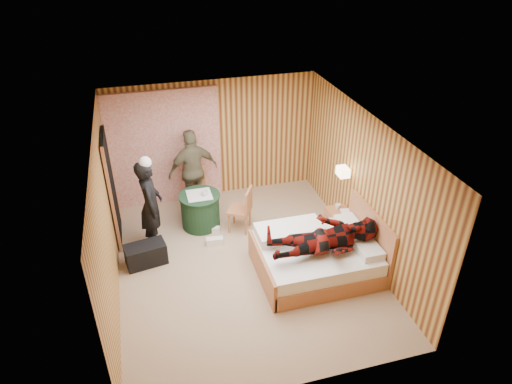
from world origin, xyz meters
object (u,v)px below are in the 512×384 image
object	(u,v)px
round_table	(200,210)
man_on_bed	(326,232)
wall_lamp	(343,172)
chair_far	(195,185)
woman_standing	(151,205)
chair_near	(243,207)
bed	(317,256)
duffel_bag	(146,254)
man_at_table	(193,171)
nightstand	(339,224)

from	to	relation	value
round_table	man_on_bed	xyz separation A→B (m)	(1.68, -2.05, 0.60)
wall_lamp	chair_far	xyz separation A→B (m)	(-2.44, 1.53, -0.76)
woman_standing	man_on_bed	xyz separation A→B (m)	(2.58, -1.66, 0.09)
wall_lamp	chair_near	world-z (taller)	wall_lamp
round_table	chair_near	bearing A→B (deg)	-25.08
woman_standing	man_on_bed	world-z (taller)	man_on_bed
bed	chair_near	size ratio (longest dim) A/B	2.19
bed	chair_far	size ratio (longest dim) A/B	2.10
duffel_bag	man_on_bed	xyz separation A→B (m)	(2.77, -1.16, 0.75)
bed	man_at_table	xyz separation A→B (m)	(-1.66, 2.48, 0.56)
round_table	chair_far	bearing A→B (deg)	88.92
duffel_bag	woman_standing	world-z (taller)	woman_standing
chair_near	woman_standing	xyz separation A→B (m)	(-1.66, -0.03, 0.33)
chair_near	woman_standing	world-z (taller)	woman_standing
nightstand	round_table	bearing A→B (deg)	156.59
man_at_table	bed	bearing A→B (deg)	111.36
man_at_table	wall_lamp	bearing A→B (deg)	135.20
chair_near	duffel_bag	world-z (taller)	chair_near
round_table	bed	bearing A→B (deg)	-47.73
chair_near	man_on_bed	xyz separation A→B (m)	(0.91, -1.69, 0.43)
chair_far	chair_near	xyz separation A→B (m)	(0.75, -0.98, -0.02)
bed	woman_standing	world-z (taller)	woman_standing
wall_lamp	woman_standing	distance (m)	3.42
woman_standing	chair_near	bearing A→B (deg)	-86.34
wall_lamp	woman_standing	world-z (taller)	woman_standing
chair_near	woman_standing	size ratio (longest dim) A/B	0.52
woman_standing	man_on_bed	bearing A→B (deg)	-120.21
bed	duffel_bag	distance (m)	2.91
man_at_table	man_on_bed	xyz separation A→B (m)	(1.68, -2.70, 0.08)
nightstand	chair_far	size ratio (longest dim) A/B	0.60
round_table	man_at_table	bearing A→B (deg)	90.00
man_at_table	man_on_bed	world-z (taller)	man_on_bed
man_on_bed	bed	bearing A→B (deg)	95.52
bed	round_table	distance (m)	2.46
duffel_bag	man_on_bed	size ratio (longest dim) A/B	0.38
wall_lamp	woman_standing	xyz separation A→B (m)	(-3.35, 0.51, -0.45)
man_on_bed	woman_standing	bearing A→B (deg)	147.27
nightstand	bed	bearing A→B (deg)	-133.99
round_table	man_on_bed	distance (m)	2.71
chair_near	man_at_table	xyz separation A→B (m)	(-0.76, 1.01, 0.34)
duffel_bag	wall_lamp	bearing A→B (deg)	-10.24
nightstand	chair_far	distance (m)	2.93
chair_near	bed	bearing A→B (deg)	60.37
nightstand	round_table	xyz separation A→B (m)	(-2.41, 1.04, 0.07)
wall_lamp	man_on_bed	world-z (taller)	man_on_bed
chair_far	man_at_table	size ratio (longest dim) A/B	0.54
wall_lamp	bed	size ratio (longest dim) A/B	0.13
chair_far	duffel_bag	bearing A→B (deg)	-117.97
chair_near	duffel_bag	bearing A→B (deg)	-45.11
chair_far	man_at_table	xyz separation A→B (m)	(-0.01, 0.03, 0.32)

